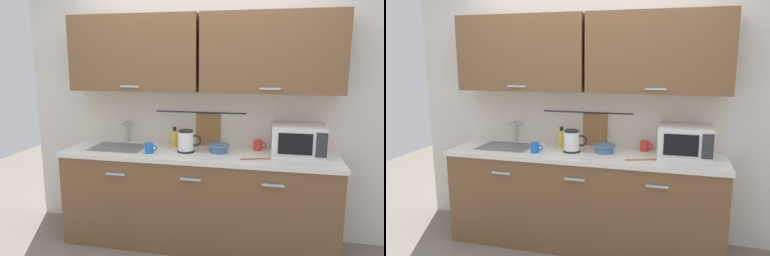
# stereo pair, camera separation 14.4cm
# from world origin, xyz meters

# --- Properties ---
(counter_unit) EXTENTS (2.53, 0.64, 0.90)m
(counter_unit) POSITION_xyz_m (-0.01, 0.30, 0.46)
(counter_unit) COLOR brown
(counter_unit) RESTS_ON ground
(back_wall_assembly) EXTENTS (3.70, 0.41, 2.50)m
(back_wall_assembly) POSITION_xyz_m (0.00, 0.53, 1.52)
(back_wall_assembly) COLOR silver
(back_wall_assembly) RESTS_ON ground
(sink_faucet) EXTENTS (0.09, 0.17, 0.22)m
(sink_faucet) POSITION_xyz_m (-0.79, 0.53, 1.04)
(sink_faucet) COLOR #B2B5BA
(sink_faucet) RESTS_ON counter_unit
(microwave) EXTENTS (0.46, 0.35, 0.27)m
(microwave) POSITION_xyz_m (0.90, 0.41, 1.04)
(microwave) COLOR white
(microwave) RESTS_ON counter_unit
(electric_kettle) EXTENTS (0.23, 0.16, 0.21)m
(electric_kettle) POSITION_xyz_m (-0.11, 0.29, 1.00)
(electric_kettle) COLOR black
(electric_kettle) RESTS_ON counter_unit
(dish_soap_bottle) EXTENTS (0.06, 0.06, 0.20)m
(dish_soap_bottle) POSITION_xyz_m (-0.26, 0.46, 0.99)
(dish_soap_bottle) COLOR yellow
(dish_soap_bottle) RESTS_ON counter_unit
(mug_near_sink) EXTENTS (0.12, 0.08, 0.09)m
(mug_near_sink) POSITION_xyz_m (-0.43, 0.17, 0.95)
(mug_near_sink) COLOR blue
(mug_near_sink) RESTS_ON counter_unit
(mixing_bowl) EXTENTS (0.21, 0.21, 0.08)m
(mixing_bowl) POSITION_xyz_m (0.19, 0.34, 0.94)
(mixing_bowl) COLOR #4C7093
(mixing_bowl) RESTS_ON counter_unit
(mug_by_kettle) EXTENTS (0.12, 0.08, 0.09)m
(mug_by_kettle) POSITION_xyz_m (0.54, 0.49, 0.95)
(mug_by_kettle) COLOR red
(mug_by_kettle) RESTS_ON counter_unit
(wooden_spoon) EXTENTS (0.27, 0.12, 0.01)m
(wooden_spoon) POSITION_xyz_m (0.57, 0.18, 0.91)
(wooden_spoon) COLOR #9E7042
(wooden_spoon) RESTS_ON counter_unit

